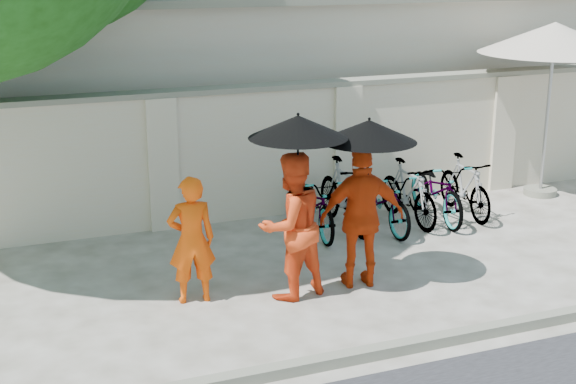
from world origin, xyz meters
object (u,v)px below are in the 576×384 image
object	(u,v)px
monk_right	(362,217)
patio_umbrella	(554,40)
monk_center	(291,226)
monk_left	(191,240)

from	to	relation	value
monk_right	patio_umbrella	world-z (taller)	patio_umbrella
monk_center	patio_umbrella	size ratio (longest dim) A/B	0.61
monk_left	monk_center	size ratio (longest dim) A/B	0.86
monk_center	monk_left	bearing A→B (deg)	-28.89
monk_center	monk_right	bearing A→B (deg)	164.41
monk_right	patio_umbrella	size ratio (longest dim) A/B	0.61
monk_left	patio_umbrella	size ratio (longest dim) A/B	0.53
monk_center	patio_umbrella	distance (m)	6.31
patio_umbrella	monk_right	bearing A→B (deg)	-152.52
monk_center	monk_right	size ratio (longest dim) A/B	1.00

